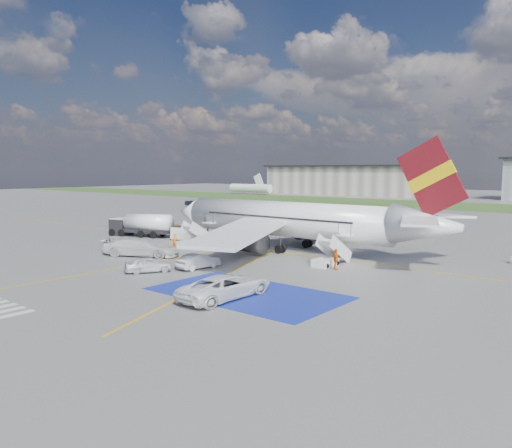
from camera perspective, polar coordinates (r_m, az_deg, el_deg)
The scene contains 19 objects.
ground at distance 45.99m, azimuth -7.29°, elevation -4.97°, with size 400.00×400.00×0.00m, color #60605E.
grass_strip at distance 130.38m, azimuth 24.76°, elevation 1.75°, with size 400.00×30.00×0.01m, color #2D4C1E.
taxiway_line_main at distance 54.76m, azimuth 1.90°, elevation -3.11°, with size 120.00×0.20×0.01m, color gold.
taxiway_line_cross at distance 44.19m, azimuth -21.39°, elevation -5.81°, with size 0.20×60.00×0.01m, color gold.
taxiway_line_diag at distance 54.76m, azimuth 1.90°, elevation -3.11°, with size 0.20×60.00×0.01m, color gold.
staging_box at distance 36.41m, azimuth -1.02°, elevation -7.90°, with size 14.00×8.00×0.01m, color navy.
terminal_west at distance 183.35m, azimuth 10.85°, elevation 4.90°, with size 60.00×22.00×10.00m, color gray.
airliner at distance 55.03m, azimuth 4.43°, elevation 0.48°, with size 36.81×32.95×11.92m.
airstairs_fwd at distance 58.59m, azimuth -7.47°, elevation -1.94°, with size 1.90×5.20×3.60m.
airstairs_aft at distance 46.96m, azimuth 8.18°, elevation -3.98°, with size 1.90×5.20×3.60m.
fuel_tanker at distance 68.29m, azimuth -12.94°, elevation -0.33°, with size 9.20×4.91×3.05m.
gpu_cart at distance 63.69m, azimuth -8.62°, elevation -1.13°, with size 2.43×1.87×1.80m.
car_silver_a at distance 44.48m, azimuth -12.23°, elevation -4.54°, with size 1.62×4.03×1.37m, color silver.
car_silver_b at distance 45.37m, azimuth -6.60°, elevation -4.22°, with size 1.47×4.21×1.39m, color #ABADB2.
van_white_a at distance 34.88m, azimuth -3.44°, elevation -6.68°, with size 2.71×5.89×2.21m, color white.
van_white_b at distance 52.86m, azimuth -13.04°, elevation -2.30°, with size 2.49×6.13×2.40m, color silver.
crew_fwd at distance 56.73m, azimuth -9.26°, elevation -1.96°, with size 0.64×0.42×1.77m, color orange.
crew_nose at distance 66.94m, azimuth -9.05°, elevation -0.73°, with size 0.84×0.66×1.74m, color orange.
crew_aft at distance 44.98m, azimuth 9.11°, elevation -4.02°, with size 1.11×0.46×1.90m, color orange.
Camera 1 is at (32.94, -30.84, 8.89)m, focal length 35.00 mm.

